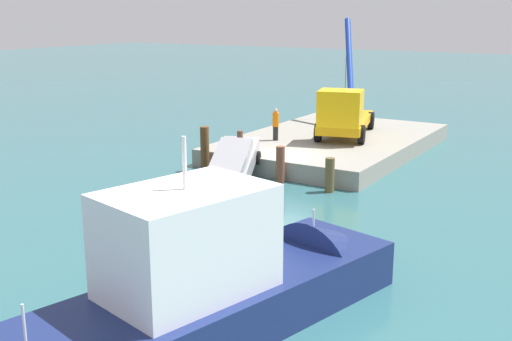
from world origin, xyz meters
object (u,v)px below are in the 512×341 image
Objects in this scene: crane_truck at (344,113)px; dock_worker at (276,124)px; salvaged_car at (231,169)px; moored_yacht at (254,286)px.

dock_worker is (2.60, -2.78, -0.51)m from crane_truck.
moored_yacht is (9.92, 7.33, -0.06)m from salvaged_car.
crane_truck reaches higher than moored_yacht.
dock_worker is at bearing -46.94° from crane_truck.
crane_truck is at bearing 169.68° from salvaged_car.
crane_truck reaches higher than dock_worker.
dock_worker is 0.13× the size of moored_yacht.
dock_worker is 6.28m from salvaged_car.
dock_worker is at bearing -151.95° from moored_yacht.
moored_yacht is (18.61, 5.75, -1.57)m from crane_truck.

